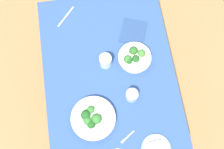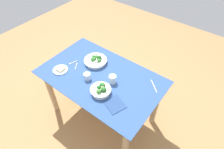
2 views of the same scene
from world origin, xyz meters
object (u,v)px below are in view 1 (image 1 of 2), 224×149
at_px(broccoli_bowl_near, 93,118).
at_px(water_glass_side, 132,95).
at_px(broccoli_bowl_far, 134,58).
at_px(bread_side_plate, 156,149).
at_px(water_glass_center, 106,61).
at_px(fork_by_far_bowl, 127,137).
at_px(napkin_folded_upper, 133,32).
at_px(table_knife_left, 66,17).

xyz_separation_m(broccoli_bowl_near, water_glass_side, (-0.10, 0.26, 0.01)).
bearing_deg(broccoli_bowl_far, broccoli_bowl_near, -42.57).
relative_size(bread_side_plate, water_glass_center, 1.89).
height_order(fork_by_far_bowl, napkin_folded_upper, napkin_folded_upper).
bearing_deg(broccoli_bowl_far, water_glass_side, -13.67).
bearing_deg(napkin_folded_upper, water_glass_side, -11.56).
bearing_deg(fork_by_far_bowl, bread_side_plate, 116.76).
height_order(broccoli_bowl_far, napkin_folded_upper, broccoli_bowl_far).
xyz_separation_m(broccoli_bowl_near, water_glass_center, (-0.35, 0.13, 0.01)).
height_order(broccoli_bowl_near, water_glass_center, water_glass_center).
height_order(broccoli_bowl_far, water_glass_side, broccoli_bowl_far).
relative_size(broccoli_bowl_near, bread_side_plate, 1.57).
distance_m(broccoli_bowl_near, water_glass_center, 0.38).
bearing_deg(water_glass_side, bread_side_plate, 14.87).
bearing_deg(broccoli_bowl_far, water_glass_center, -91.49).
bearing_deg(water_glass_center, napkin_folded_upper, 132.08).
xyz_separation_m(water_glass_center, water_glass_side, (0.25, 0.13, -0.01)).
distance_m(broccoli_bowl_far, fork_by_far_bowl, 0.51).
bearing_deg(bread_side_plate, fork_by_far_bowl, -120.09).
bearing_deg(fork_by_far_bowl, napkin_folded_upper, -136.29).
bearing_deg(fork_by_far_bowl, broccoli_bowl_near, -69.91).
bearing_deg(napkin_folded_upper, broccoli_bowl_near, -32.53).
relative_size(broccoli_bowl_near, table_knife_left, 1.50).
xyz_separation_m(broccoli_bowl_far, napkin_folded_upper, (-0.20, 0.03, -0.04)).
height_order(bread_side_plate, fork_by_far_bowl, bread_side_plate).
bearing_deg(fork_by_far_bowl, broccoli_bowl_far, -137.98).
height_order(broccoli_bowl_near, table_knife_left, broccoli_bowl_near).
relative_size(broccoli_bowl_far, napkin_folded_upper, 1.15).
distance_m(broccoli_bowl_near, bread_side_plate, 0.42).
bearing_deg(fork_by_far_bowl, table_knife_left, -105.42).
height_order(fork_by_far_bowl, table_knife_left, same).
distance_m(broccoli_bowl_near, table_knife_left, 0.74).
bearing_deg(table_knife_left, fork_by_far_bowl, 59.43).
relative_size(water_glass_side, napkin_folded_upper, 0.42).
distance_m(water_glass_center, napkin_folded_upper, 0.30).
height_order(water_glass_side, fork_by_far_bowl, water_glass_side).
relative_size(broccoli_bowl_far, table_knife_left, 1.17).
relative_size(broccoli_bowl_near, water_glass_center, 2.97).
distance_m(table_knife_left, napkin_folded_upper, 0.48).
relative_size(fork_by_far_bowl, napkin_folded_upper, 0.52).
distance_m(broccoli_bowl_far, water_glass_side, 0.25).
height_order(bread_side_plate, table_knife_left, bread_side_plate).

